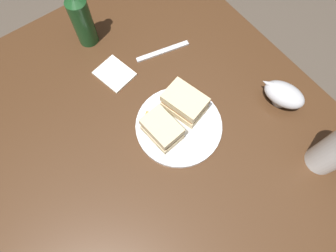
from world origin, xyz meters
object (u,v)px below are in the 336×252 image
at_px(sandwich_half_right, 162,129).
at_px(gravy_boat, 284,94).
at_px(plate, 179,126).
at_px(napkin, 115,74).
at_px(sandwich_half_left, 185,103).
at_px(cider_bottle, 81,18).
at_px(pint_glass, 334,152).
at_px(fork, 163,51).

relative_size(sandwich_half_right, gravy_boat, 0.78).
xyz_separation_m(plate, napkin, (-0.26, -0.05, -0.00)).
height_order(sandwich_half_left, napkin, sandwich_half_left).
relative_size(plate, sandwich_half_left, 1.88).
relative_size(plate, cider_bottle, 0.99).
bearing_deg(napkin, sandwich_half_right, -0.21).
xyz_separation_m(plate, pint_glass, (0.31, 0.25, 0.07)).
bearing_deg(gravy_boat, sandwich_half_left, -120.58).
bearing_deg(plate, fork, 153.77).
bearing_deg(gravy_boat, napkin, -137.38).
bearing_deg(pint_glass, napkin, -152.11).
bearing_deg(pint_glass, plate, -141.33).
distance_m(gravy_boat, cider_bottle, 0.64).
relative_size(plate, napkin, 2.26).
bearing_deg(sandwich_half_right, sandwich_half_left, 104.92).
bearing_deg(fork, sandwich_half_left, -96.27).
distance_m(plate, sandwich_half_right, 0.07).
relative_size(sandwich_half_right, napkin, 1.00).
bearing_deg(gravy_boat, sandwich_half_right, -109.14).
bearing_deg(cider_bottle, napkin, -1.79).
xyz_separation_m(pint_glass, fork, (-0.55, -0.13, -0.07)).
bearing_deg(cider_bottle, gravy_boat, 32.18).
relative_size(sandwich_half_left, sandwich_half_right, 1.20).
height_order(sandwich_half_left, sandwich_half_right, sandwich_half_left).
bearing_deg(gravy_boat, pint_glass, -11.76).
xyz_separation_m(sandwich_half_right, napkin, (-0.25, 0.00, -0.04)).
xyz_separation_m(plate, gravy_boat, (0.11, 0.29, 0.04)).
relative_size(sandwich_half_left, napkin, 1.20).
bearing_deg(cider_bottle, sandwich_half_left, 13.19).
height_order(plate, sandwich_half_left, sandwich_half_left).
height_order(pint_glass, cider_bottle, cider_bottle).
distance_m(gravy_boat, fork, 0.40).
distance_m(sandwich_half_left, pint_glass, 0.40).
bearing_deg(gravy_boat, fork, -153.94).
bearing_deg(cider_bottle, sandwich_half_right, -0.83).
height_order(gravy_boat, napkin, gravy_boat).
xyz_separation_m(pint_glass, gravy_boat, (-0.20, 0.04, -0.03)).
bearing_deg(fork, pint_glass, -63.19).
bearing_deg(fork, gravy_boat, -50.53).
bearing_deg(plate, pint_glass, 38.67).
relative_size(gravy_boat, fork, 0.78).
bearing_deg(pint_glass, fork, -166.60).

